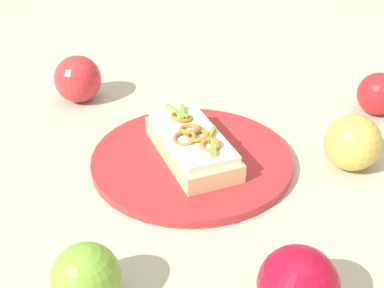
# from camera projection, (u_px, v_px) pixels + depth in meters

# --- Properties ---
(ground_plane) EXTENTS (2.00, 2.00, 0.00)m
(ground_plane) POSITION_uv_depth(u_px,v_px,m) (192.00, 163.00, 0.76)
(ground_plane) COLOR #B7B89D
(ground_plane) RESTS_ON ground
(plate) EXTENTS (0.29, 0.29, 0.01)m
(plate) POSITION_uv_depth(u_px,v_px,m) (192.00, 159.00, 0.76)
(plate) COLOR #BA2C2E
(plate) RESTS_ON ground_plane
(sandwich) EXTENTS (0.12, 0.19, 0.05)m
(sandwich) POSITION_uv_depth(u_px,v_px,m) (192.00, 144.00, 0.75)
(sandwich) COLOR beige
(sandwich) RESTS_ON plate
(apple_0) EXTENTS (0.10, 0.10, 0.07)m
(apple_0) POSITION_uv_depth(u_px,v_px,m) (379.00, 94.00, 0.88)
(apple_0) COLOR red
(apple_0) RESTS_ON ground_plane
(apple_1) EXTENTS (0.10, 0.10, 0.08)m
(apple_1) POSITION_uv_depth(u_px,v_px,m) (78.00, 79.00, 0.92)
(apple_1) COLOR red
(apple_1) RESTS_ON ground_plane
(apple_2) EXTENTS (0.10, 0.10, 0.07)m
(apple_2) POSITION_uv_depth(u_px,v_px,m) (86.00, 277.00, 0.52)
(apple_2) COLOR #7AB135
(apple_2) RESTS_ON ground_plane
(apple_3) EXTENTS (0.11, 0.11, 0.08)m
(apple_3) POSITION_uv_depth(u_px,v_px,m) (298.00, 286.00, 0.51)
(apple_3) COLOR #B30D27
(apple_3) RESTS_ON ground_plane
(apple_4) EXTENTS (0.11, 0.11, 0.08)m
(apple_4) POSITION_uv_depth(u_px,v_px,m) (353.00, 143.00, 0.74)
(apple_4) COLOR gold
(apple_4) RESTS_ON ground_plane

